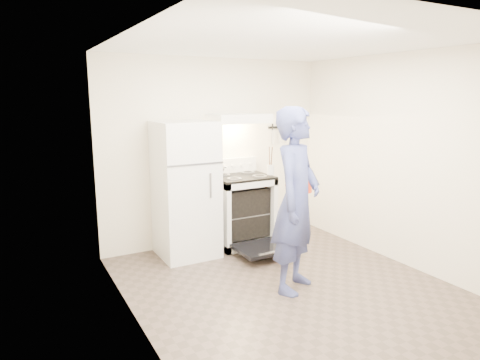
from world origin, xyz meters
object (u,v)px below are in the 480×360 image
Objects in this scene: stove_body at (241,211)px; dutch_oven at (300,186)px; refrigerator at (186,190)px; tea_kettle at (218,167)px; person at (296,201)px.

dutch_oven reaches higher than stove_body.
refrigerator is 1.45m from dutch_oven.
refrigerator is 0.57m from tea_kettle.
person is 5.36× the size of dutch_oven.
dutch_oven is (0.96, -1.07, 0.15)m from refrigerator.
stove_body is at bearing 1.77° from refrigerator.
dutch_oven is at bearing 15.88° from person.
person reaches higher than tea_kettle.
stove_body is at bearing -16.25° from tea_kettle.
person is (0.63, -1.46, 0.10)m from refrigerator.
person reaches higher than stove_body.
person is at bearing -85.65° from tea_kettle.
tea_kettle reaches higher than stove_body.
tea_kettle is (0.51, 0.11, 0.22)m from refrigerator.
dutch_oven is at bearing -48.06° from refrigerator.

